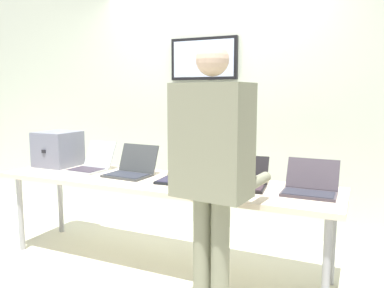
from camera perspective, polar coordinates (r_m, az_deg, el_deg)
name	(u,v)px	position (r m, az deg, el deg)	size (l,w,h in m)	color
ground	(161,267)	(3.36, -4.62, -17.93)	(8.00, 8.00, 0.04)	beige
back_wall	(211,101)	(4.06, 2.94, 6.50)	(8.00, 0.11, 2.69)	beige
workbench	(160,186)	(3.13, -4.76, -6.24)	(2.84, 0.70, 0.73)	beige
equipment_box	(58,149)	(3.89, -19.48, -0.68)	(0.36, 0.37, 0.33)	slate
laptop_station_0	(92,164)	(3.59, -14.83, -2.91)	(0.33, 0.39, 0.25)	#ACB5B5
laptop_station_1	(132,169)	(3.29, -9.08, -3.69)	(0.39, 0.36, 0.25)	#373B3C
laptop_station_2	(184,173)	(3.05, -1.18, -4.42)	(0.38, 0.39, 0.27)	black
laptop_station_3	(242,180)	(2.89, 7.51, -5.40)	(0.39, 0.37, 0.22)	black
laptop_station_4	(310,186)	(2.80, 17.33, -6.05)	(0.37, 0.35, 0.22)	#3B353D
person	(212,161)	(2.21, 3.09, -2.58)	(0.49, 0.63, 1.71)	gray
coffee_mug	(237,190)	(2.60, 6.71, -6.94)	(0.07, 0.07, 0.10)	#312D26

